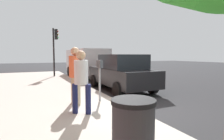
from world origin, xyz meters
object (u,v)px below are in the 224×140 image
(pedestrian_at_meter, at_px, (75,70))
(trash_bin, at_px, (133,137))
(parked_sedan_near, at_px, (121,72))
(parking_meter, at_px, (100,72))
(parked_van_far, at_px, (86,61))
(pedestrian_bystander, at_px, (81,77))
(traffic_signal, at_px, (55,44))

(pedestrian_at_meter, bearing_deg, trash_bin, -100.89)
(pedestrian_at_meter, relative_size, trash_bin, 1.82)
(trash_bin, bearing_deg, pedestrian_at_meter, -2.57)
(parked_sedan_near, height_order, trash_bin, parked_sedan_near)
(trash_bin, bearing_deg, parked_sedan_near, -26.67)
(parking_meter, relative_size, parked_van_far, 0.27)
(parking_meter, bearing_deg, trash_bin, 165.07)
(pedestrian_at_meter, height_order, pedestrian_bystander, pedestrian_at_meter)
(pedestrian_at_meter, distance_m, pedestrian_bystander, 1.08)
(parking_meter, distance_m, parked_van_far, 8.13)
(pedestrian_at_meter, relative_size, parked_sedan_near, 0.42)
(parking_meter, relative_size, pedestrian_bystander, 0.83)
(pedestrian_at_meter, bearing_deg, parking_meter, -7.77)
(parking_meter, xyz_separation_m, trash_bin, (-3.81, 1.02, -0.51))
(parked_sedan_near, distance_m, traffic_signal, 6.95)
(parking_meter, height_order, trash_bin, parking_meter)
(parked_sedan_near, height_order, traffic_signal, traffic_signal)
(parking_meter, bearing_deg, traffic_signal, 2.00)
(trash_bin, bearing_deg, parked_van_far, -14.18)
(parked_van_far, bearing_deg, pedestrian_at_meter, 160.58)
(parked_sedan_near, distance_m, trash_bin, 6.59)
(parking_meter, distance_m, pedestrian_bystander, 1.43)
(traffic_signal, bearing_deg, trash_bin, 176.64)
(parking_meter, xyz_separation_m, traffic_signal, (8.44, 0.30, 1.41))
(parked_sedan_near, relative_size, parked_van_far, 0.84)
(parked_van_far, distance_m, trash_bin, 12.09)
(parked_van_far, bearing_deg, pedestrian_bystander, 162.14)
(pedestrian_at_meter, relative_size, pedestrian_bystander, 1.08)
(pedestrian_bystander, bearing_deg, trash_bin, -145.83)
(pedestrian_at_meter, height_order, parked_sedan_near, pedestrian_at_meter)
(pedestrian_at_meter, relative_size, parked_van_far, 0.35)
(pedestrian_at_meter, xyz_separation_m, parked_sedan_near, (2.09, -2.79, -0.36))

